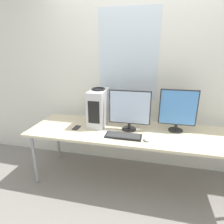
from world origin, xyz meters
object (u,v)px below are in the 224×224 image
(keyboard, at_px, (123,136))
(cell_phone, at_px, (77,128))
(mouse, at_px, (147,139))
(monitor_right_near, at_px, (178,110))
(monitor_main, at_px, (130,109))
(headphones, at_px, (98,89))
(pc_tower, at_px, (99,107))

(keyboard, relative_size, cell_phone, 3.14)
(keyboard, height_order, cell_phone, keyboard)
(keyboard, xyz_separation_m, mouse, (0.26, -0.03, 0.00))
(monitor_right_near, bearing_deg, monitor_main, -170.81)
(keyboard, bearing_deg, headphones, 139.88)
(monitor_right_near, xyz_separation_m, mouse, (-0.33, -0.33, -0.26))
(pc_tower, xyz_separation_m, mouse, (0.64, -0.35, -0.21))
(mouse, height_order, cell_phone, mouse)
(headphones, xyz_separation_m, keyboard, (0.38, -0.32, -0.46))
(pc_tower, bearing_deg, monitor_main, -14.00)
(monitor_right_near, bearing_deg, cell_phone, -171.18)
(mouse, distance_m, cell_phone, 0.89)
(keyboard, distance_m, mouse, 0.26)
(mouse, xyz_separation_m, cell_phone, (-0.88, 0.15, -0.01))
(headphones, xyz_separation_m, mouse, (0.64, -0.35, -0.46))
(pc_tower, distance_m, monitor_right_near, 0.97)
(headphones, distance_m, keyboard, 0.67)
(monitor_main, xyz_separation_m, mouse, (0.23, -0.24, -0.25))
(headphones, bearing_deg, keyboard, -40.12)
(headphones, height_order, keyboard, headphones)
(headphones, bearing_deg, cell_phone, -139.82)
(monitor_right_near, xyz_separation_m, keyboard, (-0.59, -0.30, -0.26))
(monitor_main, bearing_deg, pc_tower, 166.00)
(pc_tower, height_order, mouse, pc_tower)
(monitor_right_near, height_order, mouse, monitor_right_near)
(monitor_right_near, bearing_deg, mouse, -134.55)
(keyboard, bearing_deg, mouse, -6.33)
(keyboard, bearing_deg, pc_tower, 139.96)
(monitor_main, height_order, monitor_right_near, monitor_right_near)
(cell_phone, bearing_deg, monitor_right_near, 10.60)
(headphones, xyz_separation_m, monitor_main, (0.41, -0.10, -0.20))
(monitor_main, xyz_separation_m, keyboard, (-0.04, -0.21, -0.25))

